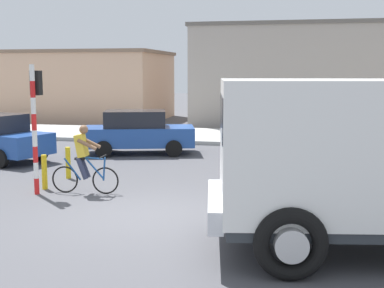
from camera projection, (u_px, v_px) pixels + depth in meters
The scene contains 12 objects.
ground_plane at pixel (140, 215), 11.10m from camera, with size 120.00×120.00×0.00m, color #4C4C51.
sidewalk_far at pixel (228, 136), 23.82m from camera, with size 80.00×5.00×0.16m, color #ADADA8.
truck_foreground at pixel (377, 155), 8.59m from camera, with size 5.76×3.50×2.90m.
cyclist at pixel (84, 159), 12.94m from camera, with size 1.73×0.50×1.72m.
traffic_light_pole at pixel (35, 111), 12.77m from camera, with size 0.24×0.43×3.20m.
car_red_near at pixel (138, 132), 19.23m from camera, with size 4.31×2.73×1.60m.
car_far_side at pixel (369, 149), 14.92m from camera, with size 4.18×2.25×1.60m.
pedestrian_near_kerb at pixel (276, 131), 19.19m from camera, with size 0.34×0.22×1.62m.
bollard_near at pixel (44, 172), 13.46m from camera, with size 0.14×0.14×0.90m, color gold.
bollard_far at pixel (68, 163), 14.82m from camera, with size 0.14×0.14×0.90m, color gold.
building_corner_left at pixel (72, 85), 33.20m from camera, with size 11.83×7.38×4.27m.
building_mid_block at pixel (299, 75), 29.84m from camera, with size 11.67×7.41×5.58m.
Camera 1 is at (3.31, -10.32, 3.03)m, focal length 48.77 mm.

